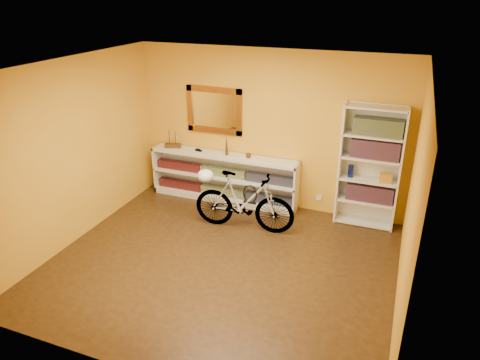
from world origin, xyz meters
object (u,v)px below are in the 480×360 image
at_px(console_unit, 224,178).
at_px(bicycle, 244,202).
at_px(helmet, 205,176).
at_px(bookcase, 370,168).

relative_size(console_unit, bicycle, 1.64).
distance_m(bicycle, helmet, 0.70).
bearing_deg(console_unit, bookcase, 0.60).
xyz_separation_m(bookcase, bicycle, (-1.70, -0.85, -0.48)).
height_order(console_unit, helmet, helmet).
bearing_deg(console_unit, bicycle, -50.29).
height_order(bookcase, bicycle, bookcase).
distance_m(console_unit, bookcase, 2.44).
xyz_separation_m(bookcase, helmet, (-2.30, -0.90, -0.13)).
bearing_deg(console_unit, helmet, -84.94).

